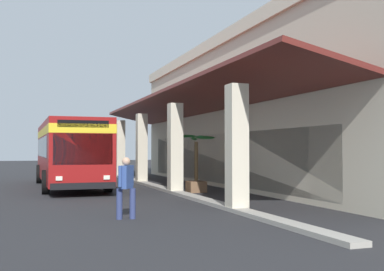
% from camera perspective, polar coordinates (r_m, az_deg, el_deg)
% --- Properties ---
extents(ground, '(120.00, 120.00, 0.00)m').
position_cam_1_polar(ground, '(24.00, 6.55, -6.08)').
color(ground, '#262628').
extents(curb_strip, '(29.71, 0.50, 0.12)m').
position_cam_1_polar(curb_strip, '(22.91, -4.48, -6.15)').
color(curb_strip, '#9E998E').
rests_on(curb_strip, ground).
extents(plaza_building, '(25.06, 16.81, 7.49)m').
position_cam_1_polar(plaza_building, '(27.04, 15.69, 2.41)').
color(plaza_building, beige).
rests_on(plaza_building, ground).
extents(transit_bus, '(11.24, 2.95, 3.34)m').
position_cam_1_polar(transit_bus, '(23.98, -14.68, -1.61)').
color(transit_bus, maroon).
rests_on(transit_bus, ground).
extents(pedestrian, '(0.51, 0.50, 1.63)m').
position_cam_1_polar(pedestrian, '(12.58, -8.00, -5.91)').
color(pedestrian, navy).
rests_on(pedestrian, ground).
extents(potted_palm, '(1.71, 1.71, 2.49)m').
position_cam_1_polar(potted_palm, '(20.26, 0.51, -4.94)').
color(potted_palm, brown).
rests_on(potted_palm, ground).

